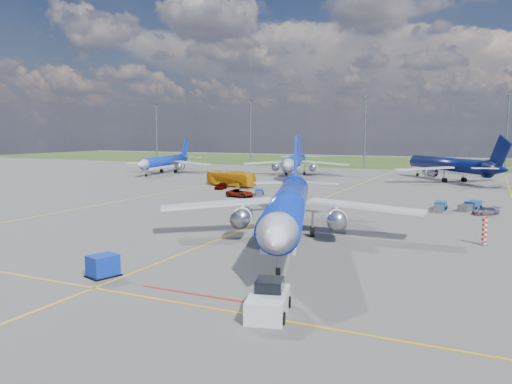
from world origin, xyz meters
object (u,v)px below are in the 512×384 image
at_px(service_car_a, 221,186).
at_px(baggage_tug_e, 470,206).
at_px(baggage_tug_c, 259,193).
at_px(uld_container, 103,266).
at_px(service_car_c, 485,211).
at_px(main_airliner, 288,241).
at_px(bg_jet_nnw, 294,176).
at_px(bg_jet_n, 447,181).
at_px(warning_post, 484,231).
at_px(apron_bus, 231,179).
at_px(bg_jet_nw, 165,173).
at_px(service_car_b, 240,193).
at_px(baggage_tug_w, 440,207).
at_px(pushback_tug, 269,301).

height_order(service_car_a, baggage_tug_e, service_car_a).
xyz_separation_m(service_car_a, baggage_tug_c, (11.10, -5.47, -0.19)).
relative_size(uld_container, service_car_c, 0.56).
bearing_deg(main_airliner, bg_jet_nnw, 92.20).
bearing_deg(bg_jet_n, warning_post, 59.93).
height_order(warning_post, baggage_tug_c, warning_post).
height_order(warning_post, apron_bus, apron_bus).
relative_size(apron_bus, service_car_a, 2.94).
xyz_separation_m(bg_jet_nnw, service_car_a, (-2.13, -36.06, 0.69)).
distance_m(main_airliner, baggage_tug_c, 39.06).
xyz_separation_m(apron_bus, service_car_a, (0.73, -5.57, -0.97)).
height_order(bg_jet_nw, main_airliner, main_airliner).
height_order(main_airliner, baggage_tug_e, main_airliner).
distance_m(bg_jet_n, service_car_b, 56.44).
relative_size(service_car_c, baggage_tug_c, 0.80).
bearing_deg(bg_jet_n, bg_jet_nnw, -34.96).
distance_m(bg_jet_nw, service_car_b, 57.35).
distance_m(service_car_a, baggage_tug_e, 47.62).
bearing_deg(bg_jet_nnw, warning_post, -70.57).
height_order(uld_container, service_car_c, uld_container).
bearing_deg(baggage_tug_w, service_car_a, 167.00).
height_order(bg_jet_n, uld_container, bg_jet_n).
distance_m(warning_post, pushback_tug, 29.87).
height_order(uld_container, baggage_tug_w, uld_container).
relative_size(bg_jet_n, baggage_tug_e, 7.16).
height_order(pushback_tug, baggage_tug_e, pushback_tug).
relative_size(apron_bus, baggage_tug_c, 2.46).
bearing_deg(bg_jet_n, baggage_tug_c, 18.62).
xyz_separation_m(warning_post, service_car_c, (-0.10, 20.86, -0.94)).
bearing_deg(main_airliner, pushback_tug, -89.98).
bearing_deg(uld_container, service_car_c, 76.83).
bearing_deg(service_car_b, baggage_tug_c, -16.06).
xyz_separation_m(warning_post, baggage_tug_e, (-2.19, 24.71, -0.92)).
relative_size(pushback_tug, baggage_tug_w, 1.20).
bearing_deg(bg_jet_nw, bg_jet_nnw, 1.29).
bearing_deg(baggage_tug_c, service_car_b, -138.11).
height_order(bg_jet_n, baggage_tug_c, bg_jet_n).
height_order(main_airliner, service_car_c, main_airliner).
height_order(warning_post, baggage_tug_e, warning_post).
xyz_separation_m(main_airliner, uld_container, (-8.67, -18.48, 0.87)).
height_order(uld_container, baggage_tug_c, uld_container).
relative_size(bg_jet_nw, service_car_b, 6.76).
height_order(service_car_b, baggage_tug_c, service_car_b).
distance_m(bg_jet_nw, service_car_a, 44.20).
bearing_deg(service_car_a, baggage_tug_e, -17.51).
bearing_deg(bg_jet_nnw, bg_jet_n, -12.66).
relative_size(uld_container, service_car_a, 0.54).
xyz_separation_m(main_airliner, baggage_tug_w, (12.62, 29.09, 0.56)).
height_order(baggage_tug_w, baggage_tug_c, baggage_tug_w).
bearing_deg(baggage_tug_e, warning_post, -65.33).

